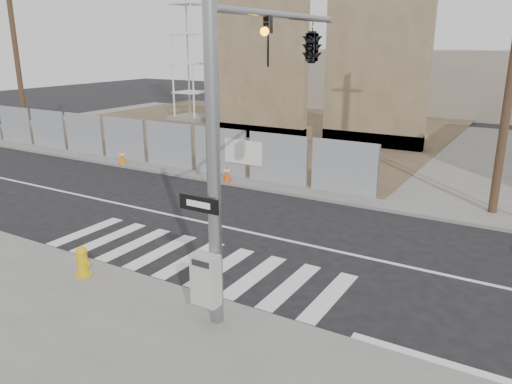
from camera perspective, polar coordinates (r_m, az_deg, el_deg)
The scene contains 12 objects.
ground at distance 15.43m, azimuth -1.80°, elevation -4.40°, with size 100.00×100.00×0.00m, color black.
sidewalk_far at distance 27.80m, azimuth 13.93°, elevation 4.81°, with size 50.00×20.00×0.12m, color slate.
signal_pole at distance 11.40m, azimuth 3.17°, elevation 12.79°, with size 0.96×5.87×7.00m.
chain_link_fence at distance 25.07m, azimuth -15.17°, elevation 5.93°, with size 24.60×0.04×2.00m, color gray.
concrete_wall_left at distance 29.30m, azimuth 0.37°, elevation 12.44°, with size 6.00×1.30×8.00m.
concrete_wall_right at distance 27.57m, azimuth 13.46°, elevation 11.73°, with size 5.50×1.30×8.00m.
utility_pole_left at distance 31.22m, azimuth -25.78°, elevation 14.47°, with size 1.60×0.28×10.00m.
fire_hydrant at distance 12.86m, azimuth -19.23°, elevation -7.48°, with size 0.47×0.45×0.75m.
traffic_cone_a at distance 27.81m, azimuth -19.51°, elevation 5.23°, with size 0.50×0.50×0.74m.
traffic_cone_b at distance 24.12m, azimuth -15.06°, elevation 3.93°, with size 0.45×0.45×0.70m.
traffic_cone_c at distance 23.62m, azimuth -10.25°, elevation 3.90°, with size 0.41×0.41×0.63m.
traffic_cone_d at distance 20.41m, azimuth -3.37°, elevation 2.18°, with size 0.39×0.39×0.67m.
Camera 1 is at (7.77, -12.12, 5.55)m, focal length 35.00 mm.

